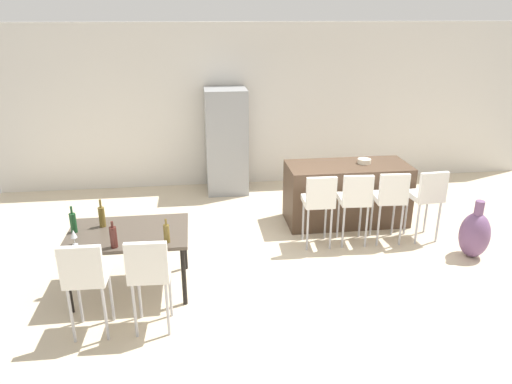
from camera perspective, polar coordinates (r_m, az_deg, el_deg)
ground_plane at (r=6.40m, az=6.85°, el=-7.86°), size 10.00×10.00×0.00m
back_wall at (r=8.83m, az=2.32°, el=10.37°), size 10.00×0.12×2.90m
kitchen_island at (r=7.37m, az=10.82°, el=-0.16°), size 1.83×0.78×0.92m
bar_chair_left at (r=6.42m, az=7.59°, el=-0.90°), size 0.41×0.41×1.05m
bar_chair_middle at (r=6.56m, az=11.84°, el=-0.68°), size 0.43×0.43×1.05m
bar_chair_right at (r=6.74m, az=15.85°, el=-0.47°), size 0.42×0.42×1.05m
bar_chair_far at (r=6.96m, az=19.94°, el=-0.25°), size 0.43×0.43×1.05m
dining_table at (r=5.57m, az=-15.10°, el=-5.27°), size 1.34×0.91×0.74m
dining_chair_near at (r=4.90m, az=-19.82°, el=-9.27°), size 0.41×0.41×1.05m
dining_chair_far at (r=4.80m, az=-12.72°, el=-9.14°), size 0.42×0.42×1.05m
wine_bottle_far at (r=5.18m, az=-16.77°, el=-5.19°), size 0.08×0.08×0.30m
wine_bottle_right at (r=5.67m, az=-21.13°, el=-3.42°), size 0.07×0.07×0.31m
wine_bottle_corner at (r=5.71m, az=-18.04°, el=-2.81°), size 0.07×0.07×0.33m
wine_bottle_end at (r=5.17m, az=-10.70°, el=-4.88°), size 0.07×0.07×0.27m
wine_glass_left at (r=5.37m, az=-21.09°, el=-4.75°), size 0.07×0.07×0.17m
refrigerator at (r=8.41m, az=-3.58°, el=6.11°), size 0.72×0.68×1.84m
fruit_bowl at (r=7.32m, az=12.88°, el=3.64°), size 0.20×0.20×0.07m
floor_vase at (r=6.88m, az=24.79°, el=-4.64°), size 0.39×0.39×0.79m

